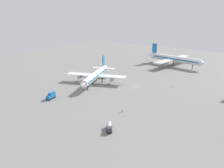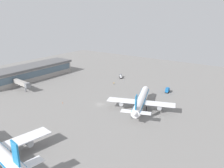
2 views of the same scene
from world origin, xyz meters
name	(u,v)px [view 1 (image 1 of 2)]	position (x,y,z in m)	size (l,w,h in m)	color
ground	(134,87)	(0.00, 0.00, 0.00)	(288.00, 288.00, 0.00)	gray
airplane_at_gate	(174,59)	(63.31, 2.87, 5.61)	(40.92, 50.59, 15.42)	white
airplane_taxiing	(95,75)	(-7.81, 22.58, 5.06)	(44.07, 36.30, 13.92)	white
fuel_truck	(109,127)	(-54.09, -21.25, 1.39)	(6.20, 5.26, 2.50)	black
catering_truck	(51,96)	(-42.48, 23.52, 1.70)	(5.85, 2.99, 3.30)	black
ground_crew_worker	(122,111)	(-36.41, -15.48, 0.85)	(0.48, 0.55, 1.67)	#1E2338
safety_cone_near_gate	(124,115)	(-39.01, -18.26, 0.30)	(0.44, 0.44, 0.60)	#EA590C
safety_cone_mid_apron	(173,87)	(11.24, -18.95, 0.30)	(0.44, 0.44, 0.60)	#EA590C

